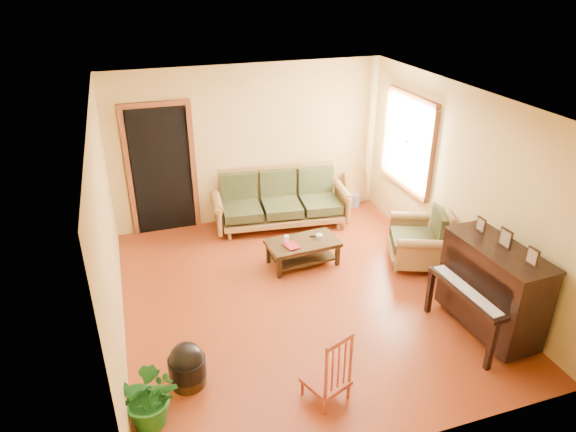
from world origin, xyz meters
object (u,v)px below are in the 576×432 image
object	(u,v)px
armchair	(417,235)
piano	(492,290)
coffee_table	(303,253)
potted_plant	(150,395)
ceramic_crock	(355,200)
footstool	(188,369)
red_chair	(326,365)
sofa	(281,200)

from	to	relation	value
armchair	piano	bearing A→B (deg)	-68.79
coffee_table	potted_plant	world-z (taller)	potted_plant
armchair	ceramic_crock	distance (m)	2.07
footstool	red_chair	bearing A→B (deg)	-25.56
ceramic_crock	coffee_table	bearing A→B (deg)	-134.77
armchair	coffee_table	bearing A→B (deg)	-174.33
ceramic_crock	piano	bearing A→B (deg)	-89.96
red_chair	potted_plant	distance (m)	1.70
sofa	coffee_table	bearing A→B (deg)	-86.91
coffee_table	red_chair	bearing A→B (deg)	-104.58
piano	red_chair	distance (m)	2.25
piano	red_chair	world-z (taller)	piano
potted_plant	red_chair	bearing A→B (deg)	-6.90
coffee_table	piano	bearing A→B (deg)	-53.34
sofa	ceramic_crock	xyz separation A→B (m)	(1.49, 0.31, -0.35)
armchair	piano	distance (m)	1.65
sofa	ceramic_crock	size ratio (longest dim) A/B	9.28
footstool	red_chair	size ratio (longest dim) A/B	0.47
coffee_table	armchair	distance (m)	1.68
coffee_table	ceramic_crock	world-z (taller)	coffee_table
footstool	red_chair	distance (m)	1.45
sofa	footstool	bearing A→B (deg)	-116.23
footstool	red_chair	xyz separation A→B (m)	(1.29, -0.62, 0.23)
armchair	potted_plant	world-z (taller)	armchair
footstool	sofa	bearing A→B (deg)	57.33
sofa	red_chair	bearing A→B (deg)	-94.43
coffee_table	footstool	world-z (taller)	footstool
piano	footstool	distance (m)	3.54
footstool	potted_plant	distance (m)	0.59
red_chair	ceramic_crock	bearing A→B (deg)	39.87
armchair	ceramic_crock	size ratio (longest dim) A/B	3.84
potted_plant	footstool	bearing A→B (deg)	46.47
armchair	footstool	bearing A→B (deg)	-136.29
armchair	ceramic_crock	bearing A→B (deg)	112.59
armchair	footstool	distance (m)	3.81
red_chair	potted_plant	size ratio (longest dim) A/B	1.18
piano	footstool	world-z (taller)	piano
coffee_table	red_chair	xyz separation A→B (m)	(-0.65, -2.49, 0.23)
sofa	piano	xyz separation A→B (m)	(1.49, -3.38, 0.10)
armchair	footstool	size ratio (longest dim) A/B	2.31
piano	sofa	bearing A→B (deg)	111.03
red_chair	ceramic_crock	distance (m)	4.64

